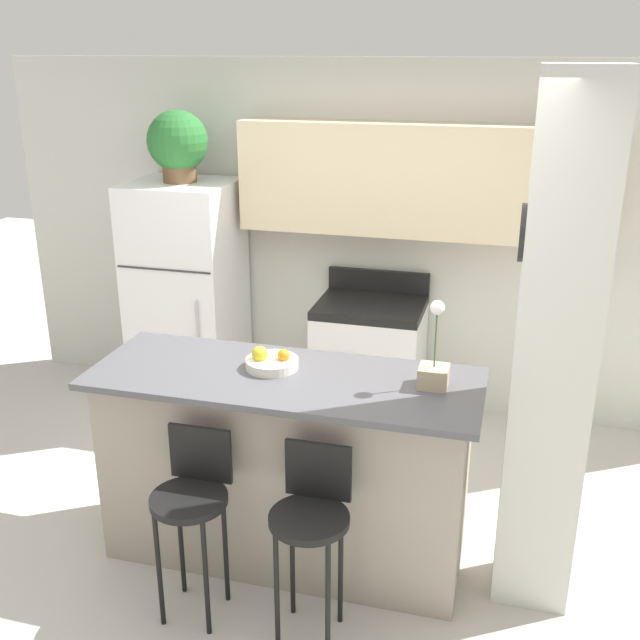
{
  "coord_description": "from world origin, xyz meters",
  "views": [
    {
      "loc": [
        1.07,
        -3.27,
        2.61
      ],
      "look_at": [
        0.0,
        0.69,
        1.11
      ],
      "focal_mm": 42.0,
      "sensor_mm": 36.0,
      "label": 1
    }
  ],
  "objects_px": {
    "refrigerator": "(188,297)",
    "stove_range": "(369,361)",
    "bar_stool_left": "(193,498)",
    "potted_plant_on_fridge": "(178,144)",
    "fruit_bowl": "(271,362)",
    "bar_stool_right": "(312,517)",
    "orchid_vase": "(434,367)"
  },
  "relations": [
    {
      "from": "stove_range",
      "to": "bar_stool_left",
      "type": "height_order",
      "value": "stove_range"
    },
    {
      "from": "refrigerator",
      "to": "bar_stool_right",
      "type": "bearing_deg",
      "value": -53.65
    },
    {
      "from": "potted_plant_on_fridge",
      "to": "stove_range",
      "type": "bearing_deg",
      "value": 2.26
    },
    {
      "from": "stove_range",
      "to": "orchid_vase",
      "type": "bearing_deg",
      "value": -68.39
    },
    {
      "from": "refrigerator",
      "to": "fruit_bowl",
      "type": "relative_size",
      "value": 6.3
    },
    {
      "from": "bar_stool_right",
      "to": "stove_range",
      "type": "bearing_deg",
      "value": 94.7
    },
    {
      "from": "stove_range",
      "to": "bar_stool_right",
      "type": "bearing_deg",
      "value": -85.3
    },
    {
      "from": "bar_stool_right",
      "to": "bar_stool_left",
      "type": "bearing_deg",
      "value": 180.0
    },
    {
      "from": "bar_stool_left",
      "to": "potted_plant_on_fridge",
      "type": "height_order",
      "value": "potted_plant_on_fridge"
    },
    {
      "from": "bar_stool_left",
      "to": "fruit_bowl",
      "type": "bearing_deg",
      "value": 71.6
    },
    {
      "from": "bar_stool_right",
      "to": "orchid_vase",
      "type": "xyz_separation_m",
      "value": [
        0.45,
        0.59,
        0.54
      ]
    },
    {
      "from": "stove_range",
      "to": "orchid_vase",
      "type": "height_order",
      "value": "orchid_vase"
    },
    {
      "from": "stove_range",
      "to": "bar_stool_left",
      "type": "bearing_deg",
      "value": -100.43
    },
    {
      "from": "refrigerator",
      "to": "fruit_bowl",
      "type": "xyz_separation_m",
      "value": [
        1.18,
        -1.53,
        0.24
      ]
    },
    {
      "from": "bar_stool_left",
      "to": "bar_stool_right",
      "type": "height_order",
      "value": "same"
    },
    {
      "from": "orchid_vase",
      "to": "refrigerator",
      "type": "bearing_deg",
      "value": 142.73
    },
    {
      "from": "stove_range",
      "to": "fruit_bowl",
      "type": "relative_size",
      "value": 3.94
    },
    {
      "from": "refrigerator",
      "to": "orchid_vase",
      "type": "bearing_deg",
      "value": -37.27
    },
    {
      "from": "refrigerator",
      "to": "orchid_vase",
      "type": "distance_m",
      "value": 2.55
    },
    {
      "from": "stove_range",
      "to": "orchid_vase",
      "type": "distance_m",
      "value": 1.84
    },
    {
      "from": "refrigerator",
      "to": "bar_stool_left",
      "type": "distance_m",
      "value": 2.35
    },
    {
      "from": "bar_stool_left",
      "to": "potted_plant_on_fridge",
      "type": "xyz_separation_m",
      "value": [
        -0.98,
        2.12,
        1.36
      ]
    },
    {
      "from": "bar_stool_left",
      "to": "potted_plant_on_fridge",
      "type": "relative_size",
      "value": 1.88
    },
    {
      "from": "stove_range",
      "to": "fruit_bowl",
      "type": "bearing_deg",
      "value": -97.29
    },
    {
      "from": "orchid_vase",
      "to": "bar_stool_right",
      "type": "bearing_deg",
      "value": -127.15
    },
    {
      "from": "stove_range",
      "to": "potted_plant_on_fridge",
      "type": "distance_m",
      "value": 2.05
    },
    {
      "from": "potted_plant_on_fridge",
      "to": "fruit_bowl",
      "type": "distance_m",
      "value": 2.12
    },
    {
      "from": "refrigerator",
      "to": "stove_range",
      "type": "xyz_separation_m",
      "value": [
        1.38,
        0.05,
        -0.39
      ]
    },
    {
      "from": "orchid_vase",
      "to": "fruit_bowl",
      "type": "xyz_separation_m",
      "value": [
        -0.83,
        0.0,
        -0.07
      ]
    },
    {
      "from": "stove_range",
      "to": "bar_stool_left",
      "type": "relative_size",
      "value": 1.14
    },
    {
      "from": "potted_plant_on_fridge",
      "to": "orchid_vase",
      "type": "height_order",
      "value": "potted_plant_on_fridge"
    },
    {
      "from": "orchid_vase",
      "to": "fruit_bowl",
      "type": "bearing_deg",
      "value": 179.76
    }
  ]
}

